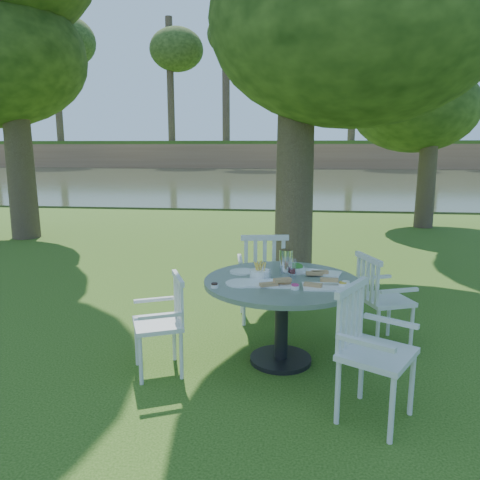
# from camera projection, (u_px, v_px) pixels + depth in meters

# --- Properties ---
(ground) EXTENTS (140.00, 140.00, 0.00)m
(ground) POSITION_uv_depth(u_px,v_px,m) (238.00, 314.00, 5.49)
(ground) COLOR #1E3F0D
(ground) RESTS_ON ground
(table) EXTENTS (1.38, 1.38, 0.77)m
(table) POSITION_uv_depth(u_px,v_px,m) (282.00, 296.00, 4.16)
(table) COLOR black
(table) RESTS_ON ground
(chair_ne) EXTENTS (0.57, 0.58, 0.91)m
(chair_ne) POSITION_uv_depth(u_px,v_px,m) (377.00, 294.00, 4.51)
(chair_ne) COLOR silver
(chair_ne) RESTS_ON ground
(chair_nw) EXTENTS (0.58, 0.55, 1.01)m
(chair_nw) POSITION_uv_depth(u_px,v_px,m) (263.00, 271.00, 5.14)
(chair_nw) COLOR silver
(chair_nw) RESTS_ON ground
(chair_sw) EXTENTS (0.54, 0.55, 0.85)m
(chair_sw) POSITION_uv_depth(u_px,v_px,m) (167.00, 316.00, 4.02)
(chair_sw) COLOR silver
(chair_sw) RESTS_ON ground
(chair_se) EXTENTS (0.64, 0.65, 0.97)m
(chair_se) POSITION_uv_depth(u_px,v_px,m) (365.00, 342.00, 3.32)
(chair_se) COLOR silver
(chair_se) RESTS_ON ground
(tableware) EXTENTS (1.16, 0.72, 0.24)m
(tableware) POSITION_uv_depth(u_px,v_px,m) (282.00, 273.00, 4.18)
(tableware) COLOR white
(tableware) RESTS_ON table
(river) EXTENTS (100.00, 28.00, 0.12)m
(river) POSITION_uv_depth(u_px,v_px,m) (284.00, 180.00, 27.89)
(river) COLOR #2D351F
(river) RESTS_ON ground
(far_bank) EXTENTS (100.00, 18.00, 15.20)m
(far_bank) POSITION_uv_depth(u_px,v_px,m) (293.00, 90.00, 44.10)
(far_bank) COLOR #8D5F42
(far_bank) RESTS_ON ground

